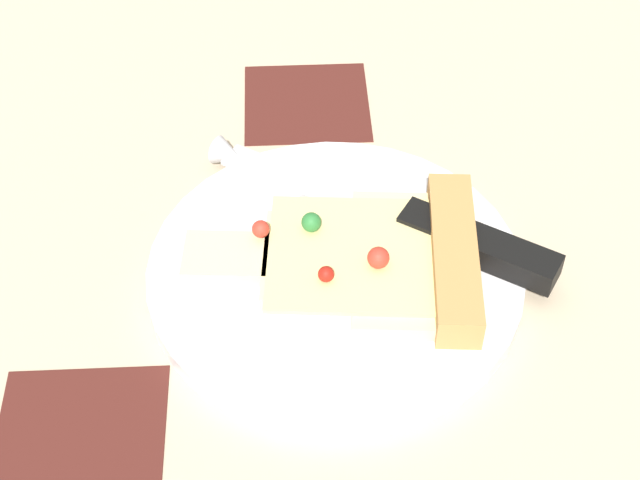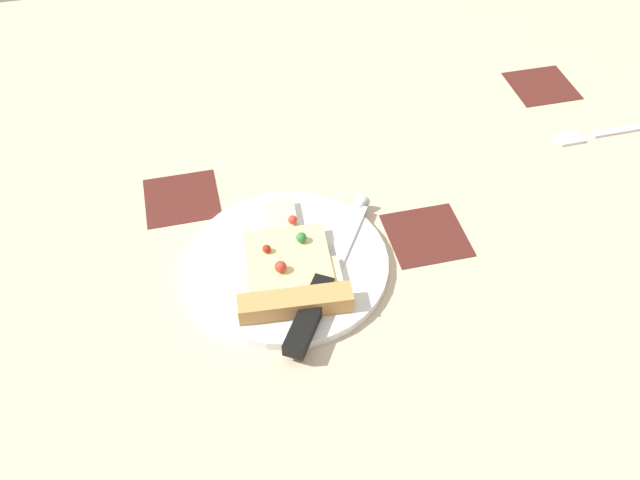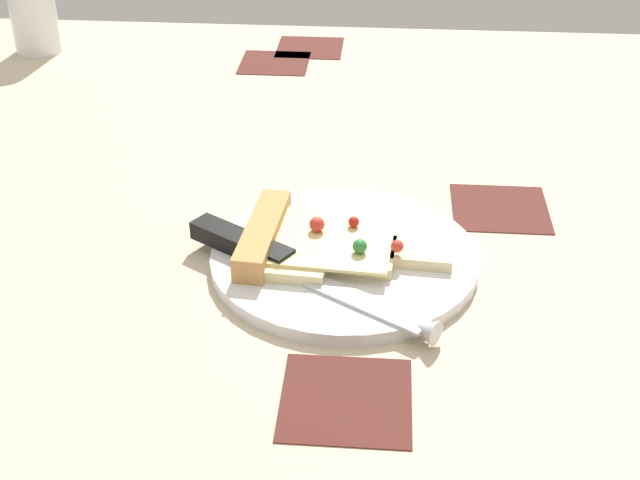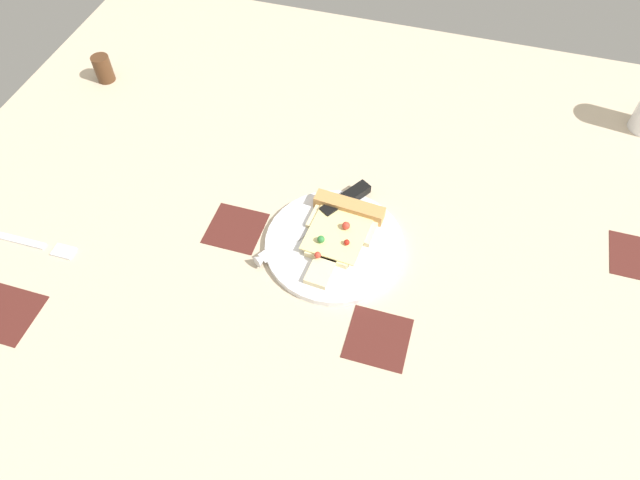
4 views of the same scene
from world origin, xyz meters
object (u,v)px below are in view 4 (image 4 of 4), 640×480
pizza_slice (340,228)px  pepper_shaker (103,69)px  fork (37,244)px  plate (335,245)px  knife (325,214)px

pizza_slice → pepper_shaker: bearing=-19.4°
fork → pizza_slice: bearing=108.5°
plate → pepper_shaker: 64.23cm
pizza_slice → pepper_shaker: 63.29cm
pizza_slice → pepper_shaker: (-57.82, 25.72, 0.82)cm
plate → knife: knife is taller
knife → fork: size_ratio=1.39×
knife → fork: (-43.84, -18.49, -1.34)cm
pizza_slice → knife: bearing=-30.1°
pepper_shaker → fork: (10.78, -41.98, -2.35)cm
pizza_slice → knife: 3.91cm
pizza_slice → fork: (-47.04, -16.27, -1.53)cm
knife → plate: bearing=154.6°
plate → fork: (-46.84, -13.69, -0.17)cm
pizza_slice → fork: size_ratio=1.17×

